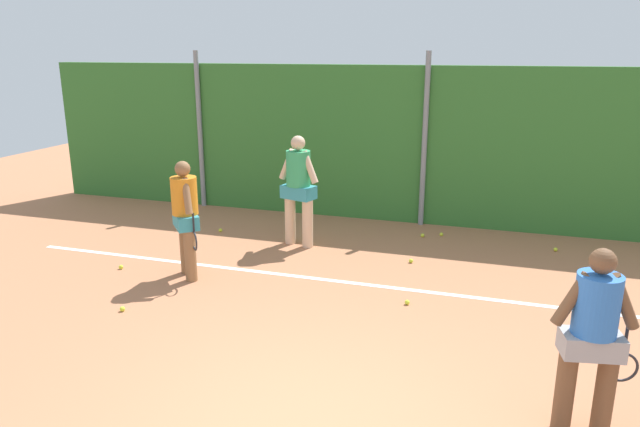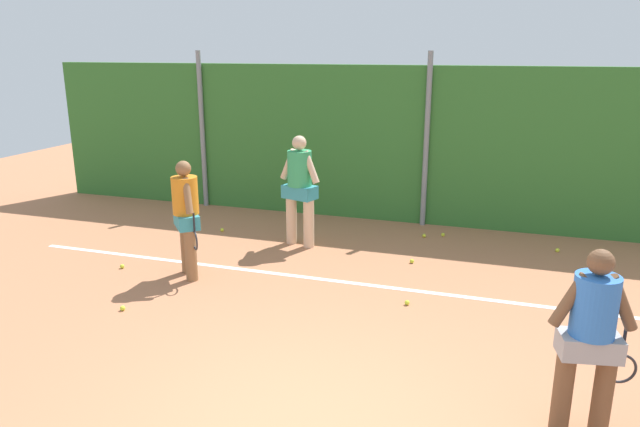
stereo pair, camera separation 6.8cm
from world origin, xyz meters
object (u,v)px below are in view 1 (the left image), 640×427
Objects in this scene: tennis_ball_5 at (411,261)px; tennis_ball_7 at (423,235)px; player_foreground_near at (593,333)px; tennis_ball_6 at (220,230)px; tennis_ball_4 at (441,234)px; player_midcourt at (186,213)px; player_backcourt_far at (298,185)px; tennis_ball_0 at (122,309)px; tennis_ball_8 at (121,267)px; tennis_ball_3 at (556,249)px; tennis_ball_1 at (407,302)px; tennis_ball_2 at (288,219)px.

tennis_ball_7 is (-0.01, 1.36, 0.00)m from tennis_ball_5.
player_foreground_near is 7.20m from tennis_ball_6.
tennis_ball_5 is (-0.31, -1.53, 0.00)m from tennis_ball_4.
player_backcourt_far reaches higher than player_midcourt.
tennis_ball_6 is (-0.34, 3.44, 0.00)m from tennis_ball_0.
player_midcourt is 1.49m from tennis_ball_8.
tennis_ball_0 is 1.00× the size of tennis_ball_6.
tennis_ball_0 and tennis_ball_6 have the same top height.
tennis_ball_8 is at bearing -128.71° from player_midcourt.
tennis_ball_5 and tennis_ball_6 have the same top height.
tennis_ball_3 is (0.13, 5.01, -0.92)m from player_foreground_near.
tennis_ball_1 is 1.00× the size of tennis_ball_3.
player_foreground_near reaches higher than tennis_ball_6.
tennis_ball_4 is at bearing -135.10° from player_backcourt_far.
tennis_ball_7 is at bearing -152.85° from tennis_ball_4.
player_backcourt_far reaches higher than tennis_ball_0.
player_backcourt_far is at bearing -151.77° from tennis_ball_7.
tennis_ball_2 is at bearing 173.87° from tennis_ball_7.
tennis_ball_6 is (-3.92, -0.97, 0.00)m from tennis_ball_4.
player_midcourt reaches higher than tennis_ball_5.
tennis_ball_1 is 3.10m from tennis_ball_4.
tennis_ball_5 is at bearing -89.76° from tennis_ball_7.
tennis_ball_4 and tennis_ball_5 have the same top height.
tennis_ball_4 is at bearing 50.91° from tennis_ball_0.
tennis_ball_1 is at bearing 156.06° from player_backcourt_far.
tennis_ball_4 is (2.29, 1.22, -1.03)m from player_backcourt_far.
player_midcourt is 26.37× the size of tennis_ball_0.
player_foreground_near is 25.85× the size of tennis_ball_7.
player_midcourt is at bearing -152.92° from tennis_ball_5.
player_midcourt is 3.55m from tennis_ball_5.
player_backcourt_far is (1.07, 1.86, 0.09)m from player_midcourt.
tennis_ball_3 is 5.87m from tennis_ball_6.
tennis_ball_1 is (3.47, 1.31, 0.00)m from tennis_ball_0.
tennis_ball_8 is (-2.23, -1.91, -1.03)m from player_backcourt_far.
tennis_ball_6 is at bearing 150.76° from tennis_ball_1.
player_midcourt reaches higher than player_foreground_near.
player_foreground_near is 25.85× the size of tennis_ball_4.
player_backcourt_far is 1.83m from tennis_ball_2.
tennis_ball_6 is 2.24m from tennis_ball_8.
tennis_ball_1 is 1.00× the size of tennis_ball_4.
tennis_ball_1 is at bearing 120.31° from player_foreground_near.
tennis_ball_4 is 1.00× the size of tennis_ball_7.
tennis_ball_3 and tennis_ball_8 have the same top height.
tennis_ball_7 is (1.98, 1.06, -1.03)m from player_backcourt_far.
tennis_ball_2 is at bearing 49.73° from tennis_ball_6.
tennis_ball_3 is at bearing -2.54° from tennis_ball_7.
player_midcourt reaches higher than tennis_ball_0.
player_backcourt_far is 28.61× the size of tennis_ball_8.
tennis_ball_3 is 1.00× the size of tennis_ball_7.
player_foreground_near is at bearing 151.99° from player_backcourt_far.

